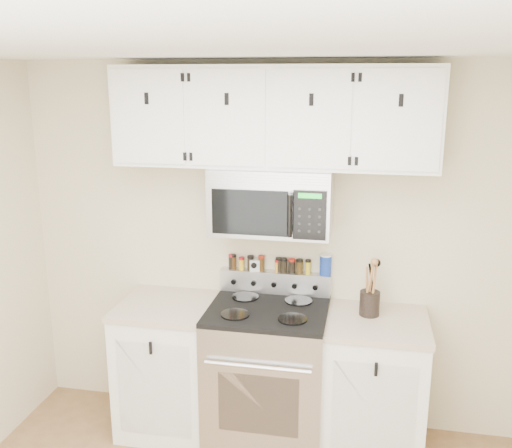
{
  "coord_description": "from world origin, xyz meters",
  "views": [
    {
      "loc": [
        0.59,
        -1.93,
        2.39
      ],
      "look_at": [
        -0.08,
        1.45,
        1.5
      ],
      "focal_mm": 40.0,
      "sensor_mm": 36.0,
      "label": 1
    }
  ],
  "objects_px": {
    "microwave": "(272,200)",
    "salt_canister": "(325,265)",
    "range": "(267,373)",
    "utensil_crock": "(370,301)"
  },
  "relations": [
    {
      "from": "range",
      "to": "salt_canister",
      "type": "xyz_separation_m",
      "value": [
        0.34,
        0.28,
        0.69
      ]
    },
    {
      "from": "salt_canister",
      "to": "microwave",
      "type": "bearing_deg",
      "value": -155.39
    },
    {
      "from": "range",
      "to": "utensil_crock",
      "type": "bearing_deg",
      "value": 7.7
    },
    {
      "from": "microwave",
      "to": "salt_canister",
      "type": "distance_m",
      "value": 0.59
    },
    {
      "from": "microwave",
      "to": "utensil_crock",
      "type": "xyz_separation_m",
      "value": [
        0.64,
        -0.04,
        -0.62
      ]
    },
    {
      "from": "range",
      "to": "salt_canister",
      "type": "bearing_deg",
      "value": 39.7
    },
    {
      "from": "range",
      "to": "utensil_crock",
      "type": "xyz_separation_m",
      "value": [
        0.64,
        0.09,
        0.53
      ]
    },
    {
      "from": "range",
      "to": "utensil_crock",
      "type": "height_order",
      "value": "utensil_crock"
    },
    {
      "from": "microwave",
      "to": "salt_canister",
      "type": "xyz_separation_m",
      "value": [
        0.34,
        0.16,
        -0.46
      ]
    },
    {
      "from": "microwave",
      "to": "utensil_crock",
      "type": "relative_size",
      "value": 2.07
    }
  ]
}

